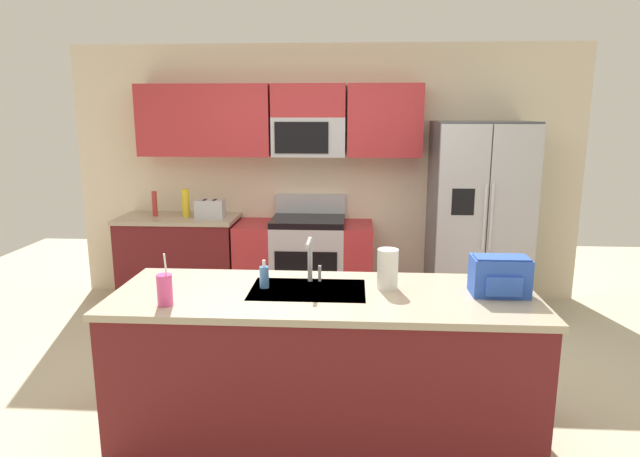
{
  "coord_description": "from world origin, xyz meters",
  "views": [
    {
      "loc": [
        0.3,
        -3.52,
        1.93
      ],
      "look_at": [
        0.04,
        0.6,
        1.05
      ],
      "focal_mm": 30.69,
      "sensor_mm": 36.0,
      "label": 1
    }
  ],
  "objects_px": {
    "range_oven": "(305,262)",
    "backpack": "(500,275)",
    "paper_towel_roll": "(388,269)",
    "bottle_yellow": "(186,203)",
    "drink_cup_pink": "(165,290)",
    "sink_faucet": "(311,256)",
    "pepper_mill": "(155,204)",
    "toaster": "(210,209)",
    "refrigerator": "(478,219)",
    "soap_dispenser": "(264,277)"
  },
  "relations": [
    {
      "from": "toaster",
      "to": "pepper_mill",
      "type": "relative_size",
      "value": 1.11
    },
    {
      "from": "paper_towel_roll",
      "to": "pepper_mill",
      "type": "bearing_deg",
      "value": 135.36
    },
    {
      "from": "toaster",
      "to": "backpack",
      "type": "xyz_separation_m",
      "value": [
        2.27,
        -2.21,
        0.03
      ]
    },
    {
      "from": "soap_dispenser",
      "to": "range_oven",
      "type": "bearing_deg",
      "value": 88.96
    },
    {
      "from": "pepper_mill",
      "to": "backpack",
      "type": "xyz_separation_m",
      "value": [
        2.85,
        -2.26,
        -0.01
      ]
    },
    {
      "from": "bottle_yellow",
      "to": "drink_cup_pink",
      "type": "bearing_deg",
      "value": -75.36
    },
    {
      "from": "sink_faucet",
      "to": "backpack",
      "type": "xyz_separation_m",
      "value": [
        1.1,
        -0.16,
        -0.05
      ]
    },
    {
      "from": "paper_towel_roll",
      "to": "backpack",
      "type": "bearing_deg",
      "value": -6.9
    },
    {
      "from": "range_oven",
      "to": "paper_towel_roll",
      "type": "distance_m",
      "value": 2.36
    },
    {
      "from": "pepper_mill",
      "to": "backpack",
      "type": "distance_m",
      "value": 3.63
    },
    {
      "from": "paper_towel_roll",
      "to": "refrigerator",
      "type": "bearing_deg",
      "value": 64.85
    },
    {
      "from": "toaster",
      "to": "sink_faucet",
      "type": "height_order",
      "value": "sink_faucet"
    },
    {
      "from": "refrigerator",
      "to": "drink_cup_pink",
      "type": "height_order",
      "value": "refrigerator"
    },
    {
      "from": "refrigerator",
      "to": "pepper_mill",
      "type": "distance_m",
      "value": 3.21
    },
    {
      "from": "range_oven",
      "to": "soap_dispenser",
      "type": "distance_m",
      "value": 2.28
    },
    {
      "from": "pepper_mill",
      "to": "sink_faucet",
      "type": "xyz_separation_m",
      "value": [
        1.74,
        -2.1,
        0.04
      ]
    },
    {
      "from": "bottle_yellow",
      "to": "toaster",
      "type": "bearing_deg",
      "value": -8.66
    },
    {
      "from": "refrigerator",
      "to": "toaster",
      "type": "relative_size",
      "value": 6.61
    },
    {
      "from": "refrigerator",
      "to": "pepper_mill",
      "type": "xyz_separation_m",
      "value": [
        -3.2,
        0.07,
        0.1
      ]
    },
    {
      "from": "toaster",
      "to": "drink_cup_pink",
      "type": "height_order",
      "value": "drink_cup_pink"
    },
    {
      "from": "refrigerator",
      "to": "sink_faucet",
      "type": "relative_size",
      "value": 6.56
    },
    {
      "from": "bottle_yellow",
      "to": "soap_dispenser",
      "type": "height_order",
      "value": "bottle_yellow"
    },
    {
      "from": "pepper_mill",
      "to": "sink_faucet",
      "type": "height_order",
      "value": "sink_faucet"
    },
    {
      "from": "pepper_mill",
      "to": "drink_cup_pink",
      "type": "height_order",
      "value": "drink_cup_pink"
    },
    {
      "from": "range_oven",
      "to": "drink_cup_pink",
      "type": "relative_size",
      "value": 4.64
    },
    {
      "from": "bottle_yellow",
      "to": "soap_dispenser",
      "type": "bearing_deg",
      "value": -62.39
    },
    {
      "from": "bottle_yellow",
      "to": "paper_towel_roll",
      "type": "distance_m",
      "value": 2.88
    },
    {
      "from": "pepper_mill",
      "to": "backpack",
      "type": "bearing_deg",
      "value": -38.45
    },
    {
      "from": "pepper_mill",
      "to": "paper_towel_roll",
      "type": "distance_m",
      "value": 3.11
    },
    {
      "from": "sink_faucet",
      "to": "paper_towel_roll",
      "type": "relative_size",
      "value": 1.17
    },
    {
      "from": "toaster",
      "to": "bottle_yellow",
      "type": "bearing_deg",
      "value": 171.34
    },
    {
      "from": "toaster",
      "to": "backpack",
      "type": "distance_m",
      "value": 3.17
    },
    {
      "from": "sink_faucet",
      "to": "paper_towel_roll",
      "type": "xyz_separation_m",
      "value": [
        0.47,
        -0.09,
        -0.05
      ]
    },
    {
      "from": "range_oven",
      "to": "backpack",
      "type": "xyz_separation_m",
      "value": [
        1.33,
        -2.26,
        0.57
      ]
    },
    {
      "from": "range_oven",
      "to": "backpack",
      "type": "height_order",
      "value": "backpack"
    },
    {
      "from": "backpack",
      "to": "sink_faucet",
      "type": "bearing_deg",
      "value": 171.6
    },
    {
      "from": "range_oven",
      "to": "bottle_yellow",
      "type": "height_order",
      "value": "bottle_yellow"
    },
    {
      "from": "refrigerator",
      "to": "paper_towel_roll",
      "type": "xyz_separation_m",
      "value": [
        -0.99,
        -2.11,
        0.09
      ]
    },
    {
      "from": "paper_towel_roll",
      "to": "range_oven",
      "type": "bearing_deg",
      "value": 107.64
    },
    {
      "from": "refrigerator",
      "to": "soap_dispenser",
      "type": "bearing_deg",
      "value": -128.83
    },
    {
      "from": "bottle_yellow",
      "to": "drink_cup_pink",
      "type": "xyz_separation_m",
      "value": [
        0.66,
        -2.54,
        -0.05
      ]
    },
    {
      "from": "toaster",
      "to": "sink_faucet",
      "type": "xyz_separation_m",
      "value": [
        1.17,
        -2.05,
        0.08
      ]
    },
    {
      "from": "bottle_yellow",
      "to": "soap_dispenser",
      "type": "relative_size",
      "value": 1.65
    },
    {
      "from": "sink_faucet",
      "to": "drink_cup_pink",
      "type": "relative_size",
      "value": 0.96
    },
    {
      "from": "sink_faucet",
      "to": "bottle_yellow",
      "type": "bearing_deg",
      "value": 124.29
    },
    {
      "from": "pepper_mill",
      "to": "toaster",
      "type": "bearing_deg",
      "value": -4.94
    },
    {
      "from": "range_oven",
      "to": "backpack",
      "type": "relative_size",
      "value": 4.25
    },
    {
      "from": "range_oven",
      "to": "drink_cup_pink",
      "type": "bearing_deg",
      "value": -101.71
    },
    {
      "from": "toaster",
      "to": "backpack",
      "type": "relative_size",
      "value": 0.87
    },
    {
      "from": "sink_faucet",
      "to": "soap_dispenser",
      "type": "distance_m",
      "value": 0.31
    }
  ]
}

